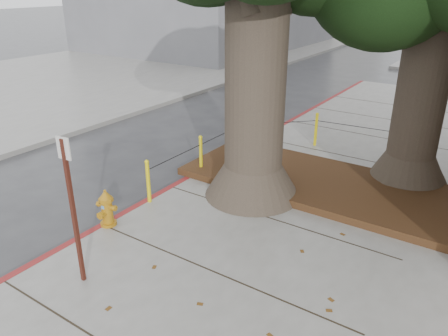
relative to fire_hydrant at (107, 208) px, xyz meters
The scene contains 8 objects.
ground 1.97m from the fire_hydrant, ahead, with size 140.00×140.00×0.00m, color #28282B.
sidewalk_opposite 15.66m from the fire_hydrant, 140.63° to the left, with size 14.00×60.00×0.15m, color slate.
curb_red 2.47m from the fire_hydrant, 92.37° to the left, with size 0.14×26.00×0.16m, color maroon.
planter_bed 4.75m from the fire_hydrant, 53.83° to the left, with size 6.40×2.60×0.16m, color black.
bollard_ring 4.43m from the fire_hydrant, 76.51° to the left, with size 3.79×5.39×0.95m.
fire_hydrant is the anchor object (origin of this frame).
signpost 1.91m from the fire_hydrant, 55.44° to the right, with size 0.23×0.06×2.33m.
car_dark 20.52m from the fire_hydrant, 122.07° to the left, with size 1.50×3.70×1.07m, color black.
Camera 1 is at (3.91, -4.64, 4.41)m, focal length 35.00 mm.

